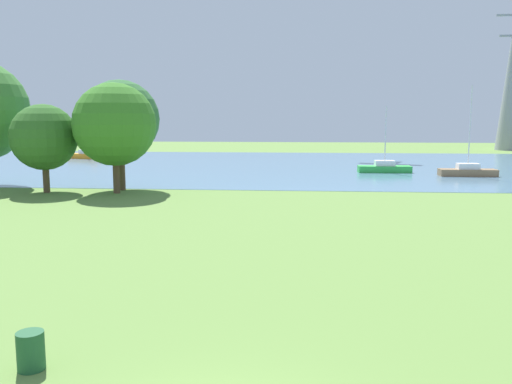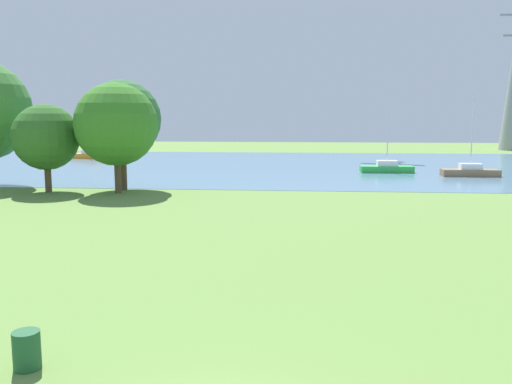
{
  "view_description": "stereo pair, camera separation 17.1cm",
  "coord_description": "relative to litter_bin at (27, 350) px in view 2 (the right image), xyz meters",
  "views": [
    {
      "loc": [
        1.28,
        -7.58,
        5.17
      ],
      "look_at": [
        -0.71,
        16.3,
        1.82
      ],
      "focal_mm": 38.07,
      "sensor_mm": 36.0,
      "label": 1
    },
    {
      "loc": [
        1.45,
        -7.57,
        5.17
      ],
      "look_at": [
        -0.71,
        16.3,
        1.82
      ],
      "focal_mm": 38.07,
      "sensor_mm": 36.0,
      "label": 2
    }
  ],
  "objects": [
    {
      "name": "sailboat_green",
      "position": [
        13.19,
        40.68,
        0.05
      ],
      "size": [
        4.85,
        1.66,
        6.1
      ],
      "color": "green",
      "rests_on": "water_surface"
    },
    {
      "name": "sailboat_brown",
      "position": [
        19.92,
        38.08,
        0.07
      ],
      "size": [
        4.8,
        1.5,
        7.78
      ],
      "color": "brown",
      "rests_on": "water_surface"
    },
    {
      "name": "litter_bin",
      "position": [
        0.0,
        0.0,
        0.0
      ],
      "size": [
        0.56,
        0.56,
        0.8
      ],
      "primitive_type": "cylinder",
      "color": "#1E512D",
      "rests_on": "ground"
    },
    {
      "name": "sailboat_orange",
      "position": [
        -20.64,
        54.31,
        0.08
      ],
      "size": [
        5.03,
        2.78,
        7.96
      ],
      "color": "orange",
      "rests_on": "water_surface"
    },
    {
      "name": "tree_east_near",
      "position": [
        -11.85,
        25.31,
        3.35
      ],
      "size": [
        4.46,
        4.46,
        6.0
      ],
      "color": "brown",
      "rests_on": "ground"
    },
    {
      "name": "water_surface",
      "position": [
        4.21,
        47.44,
        -0.39
      ],
      "size": [
        140.0,
        40.0,
        0.02
      ],
      "primitive_type": "cube",
      "color": "#567E9B",
      "rests_on": "ground"
    },
    {
      "name": "ground_plane",
      "position": [
        4.21,
        19.44,
        -0.4
      ],
      "size": [
        160.0,
        160.0,
        0.0
      ],
      "primitive_type": "plane",
      "color": "olive"
    },
    {
      "name": "tree_west_near",
      "position": [
        -6.95,
        25.36,
        4.22
      ],
      "size": [
        5.54,
        5.54,
        7.4
      ],
      "color": "brown",
      "rests_on": "ground"
    },
    {
      "name": "tree_mid_shore",
      "position": [
        -7.08,
        26.92,
        4.57
      ],
      "size": [
        5.41,
        5.41,
        7.69
      ],
      "color": "brown",
      "rests_on": "ground"
    }
  ]
}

